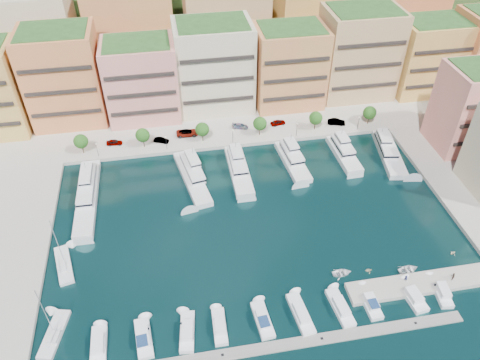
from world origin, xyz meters
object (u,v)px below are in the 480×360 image
Objects in this scene: lamppost_1 at (166,141)px; cruiser_7 at (370,303)px; lamppost_2 at (233,134)px; cruiser_0 at (99,346)px; person_0 at (406,278)px; yacht_2 at (192,175)px; tree_0 at (81,141)px; cruiser_1 at (144,339)px; cruiser_9 at (441,292)px; person_1 at (453,276)px; car_4 at (278,122)px; lamppost_0 at (97,148)px; tender_0 at (342,273)px; cruiser_4 at (263,320)px; cruiser_6 at (340,308)px; tree_3 at (260,124)px; yacht_6 at (388,151)px; yacht_3 at (238,167)px; car_3 at (240,126)px; yacht_5 at (343,151)px; yacht_4 at (292,159)px; cruiser_3 at (220,327)px; cruiser_5 at (301,314)px; yacht_0 at (87,193)px; lamppost_3 at (297,127)px; cruiser_8 at (413,296)px; sailboat_0 at (54,335)px; car_2 at (187,133)px; tree_2 at (202,129)px; tender_3 at (453,253)px; tree_1 at (143,135)px; car_5 at (336,122)px; tender_1 at (369,270)px; sailboat_1 at (64,265)px; car_1 at (161,140)px; tree_5 at (370,113)px; lamppost_4 at (359,121)px; tender_2 at (408,270)px; cruiser_2 at (187,332)px; tree_4 at (316,118)px.

cruiser_7 is at bearing -57.70° from lamppost_1.
lamppost_2 is 65.03m from cruiser_0.
yacht_2 is at bearing 1.27° from person_0.
cruiser_1 is (14.60, -58.11, -4.17)m from tree_0.
person_1 is at bearing 34.01° from cruiser_9.
car_4 is 63.59m from person_1.
lamppost_0 is 69.67m from tender_0.
tender_0 is at bearing -73.12° from lamppost_2.
cruiser_6 is at bearing 0.04° from cruiser_4.
cruiser_9 is (49.99, -55.78, -3.28)m from lamppost_1.
cruiser_0 is at bearing -125.39° from tree_3.
lamppost_2 is at bearing -16.08° from person_0.
yacht_3 is at bearing 179.91° from yacht_6.
lamppost_1 reaches higher than car_3.
yacht_5 is at bearing -8.42° from lamppost_0.
lamppost_1 is 0.92× the size of car_3.
car_4 is (0.21, 16.66, 0.65)m from yacht_4.
cruiser_5 is at bearing -0.07° from cruiser_3.
cruiser_3 is 4.28× the size of person_1.
yacht_0 is (-19.88, -14.60, -2.62)m from lamppost_1.
lamppost_3 is 14.36m from yacht_5.
tree_3 is 0.73× the size of cruiser_8.
yacht_6 is 50.11m from cruiser_7.
yacht_0 is at bearing 84.75° from sailboat_0.
cruiser_8 is 66.46m from car_3.
tree_2 is at bearing -128.95° from car_2.
tender_3 is at bearing 9.91° from cruiser_3.
tree_1 reaches higher than car_5.
yacht_5 reaches higher than tender_1.
sailboat_1 reaches higher than car_4.
sailboat_0 is at bearing -132.23° from tree_3.
car_3 is 11.06m from car_4.
car_1 reaches higher than tender_3.
person_0 is (5.85, -4.21, 1.43)m from tender_1.
tree_5 is 3.19× the size of person_1.
lamppost_4 is 0.32× the size of sailboat_0.
cruiser_0 is 0.87× the size of cruiser_6.
tender_3 is at bearing -33.71° from yacht_2.
cruiser_0 is 59.36m from person_0.
tender_3 is at bearing -110.51° from person_0.
tree_3 is at bearing 60.11° from cruiser_1.
yacht_6 is (32.42, -13.66, -3.53)m from tree_3.
yacht_6 is 4.76× the size of tender_2.
yacht_5 is at bearing -174.61° from car_5.
tree_3 is at bearing 66.20° from cruiser_2.
tree_4 is 71.59m from cruiser_2.
cruiser_6 is (19.37, -58.09, -4.20)m from tree_2.
lamppost_2 is at bearing 180.00° from lamppost_3.
tree_4 is 81.68m from cruiser_0.
lamppost_3 reaches higher than cruiser_7.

